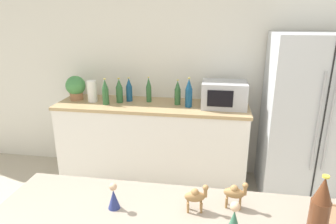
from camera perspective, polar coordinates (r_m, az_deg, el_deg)
name	(u,v)px	position (r m, az deg, el deg)	size (l,w,h in m)	color
wall_back	(185,70)	(3.59, 3.18, 7.94)	(8.00, 0.06, 2.55)	silver
back_counter	(152,142)	(3.57, -2.98, -5.68)	(2.17, 0.63, 0.94)	white
refrigerator	(311,119)	(3.45, 25.57, -1.27)	(0.92, 0.71, 1.74)	silver
potted_plant	(76,87)	(3.71, -17.17, 4.57)	(0.23, 0.23, 0.28)	#9E6B47
paper_towel_roll	(92,91)	(3.58, -14.27, 3.86)	(0.11, 0.11, 0.25)	white
microwave	(224,94)	(3.32, 10.62, 3.31)	(0.48, 0.37, 0.28)	#B2B5BA
back_bottle_0	(129,90)	(3.52, -7.42, 4.19)	(0.07, 0.07, 0.28)	navy
back_bottle_1	(105,92)	(3.42, -11.84, 3.72)	(0.07, 0.07, 0.30)	#2D6033
back_bottle_2	(178,93)	(3.35, 1.84, 3.68)	(0.07, 0.07, 0.28)	#2D6033
back_bottle_3	(119,91)	(3.48, -9.26, 3.99)	(0.08, 0.08, 0.28)	#2D6033
back_bottle_4	(149,90)	(3.46, -3.69, 4.20)	(0.06, 0.06, 0.29)	#2D6033
back_bottle_5	(189,93)	(3.26, 3.98, 3.60)	(0.08, 0.08, 0.32)	navy
wine_bottle	(320,211)	(1.44, 26.92, -16.45)	(0.08, 0.08, 0.31)	#562D19
camel_figurine	(235,192)	(1.56, 12.66, -14.72)	(0.12, 0.07, 0.15)	olive
camel_figurine_second	(196,196)	(1.51, 5.33, -15.63)	(0.12, 0.07, 0.15)	olive
wise_man_figurine_crimson	(234,220)	(1.41, 12.45, -19.48)	(0.07, 0.07, 0.16)	#33664C
wise_man_figurine_purple	(114,197)	(1.56, -10.30, -15.73)	(0.06, 0.06, 0.14)	navy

